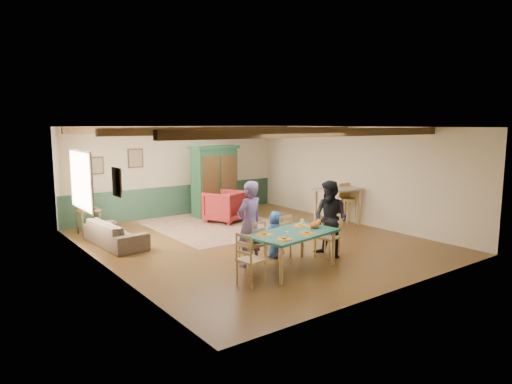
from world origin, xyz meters
TOP-DOWN VIEW (x-y plane):
  - floor at (0.00, 0.00)m, footprint 8.00×8.00m
  - wall_back at (0.00, 4.00)m, footprint 7.00×0.02m
  - wall_left at (-3.50, 0.00)m, footprint 0.02×8.00m
  - wall_right at (3.50, 0.00)m, footprint 0.02×8.00m
  - ceiling at (0.00, 0.00)m, footprint 7.00×8.00m
  - wainscot_back at (0.00, 3.98)m, footprint 6.95×0.03m
  - ceiling_beam_front at (0.00, -2.30)m, footprint 6.95×0.16m
  - ceiling_beam_mid at (0.00, 0.40)m, footprint 6.95×0.16m
  - ceiling_beam_back at (0.00, 3.00)m, footprint 6.95×0.16m
  - window_left at (-3.47, 1.70)m, footprint 0.06×1.60m
  - picture_left_wall at (-3.47, -0.60)m, footprint 0.04×0.42m
  - picture_back_a at (-1.30, 3.97)m, footprint 0.45×0.04m
  - picture_back_b at (-2.40, 3.97)m, footprint 0.38×0.04m
  - dining_table at (-0.67, -2.14)m, footprint 1.89×1.25m
  - dining_chair_far_left at (-1.17, -1.51)m, footprint 0.47×0.49m
  - dining_chair_far_right at (-0.40, -1.39)m, footprint 0.47×0.49m
  - dining_chair_end_left at (-1.78, -2.32)m, footprint 0.49×0.47m
  - dining_chair_end_right at (0.44, -1.96)m, footprint 0.49×0.47m
  - person_man at (-1.18, -1.44)m, footprint 0.67×0.50m
  - person_woman at (0.53, -1.95)m, footprint 0.73×0.87m
  - person_child at (-0.41, -1.31)m, footprint 0.52×0.38m
  - cat at (-0.12, -2.15)m, footprint 0.37×0.19m
  - place_setting_near_left at (-1.16, -2.47)m, footprint 0.43×0.35m
  - place_setting_near_center at (-0.53, -2.37)m, footprint 0.43×0.35m
  - place_setting_far_left at (-1.24, -1.99)m, footprint 0.43×0.35m
  - place_setting_far_right at (-0.18, -1.82)m, footprint 0.43×0.35m
  - area_rug at (0.17, 1.99)m, footprint 3.25×3.85m
  - armoire at (0.86, 3.23)m, footprint 1.54×0.71m
  - armchair at (0.62, 2.26)m, footprint 1.26×1.28m
  - sofa at (-2.79, 1.62)m, footprint 0.91×2.01m
  - end_table at (-2.96, 3.05)m, footprint 0.54×0.54m
  - table_lamp at (-2.96, 3.05)m, footprint 0.37×0.37m
  - counter_table at (2.83, 0.02)m, footprint 1.30×0.82m
  - bar_stool_left at (2.68, -0.02)m, footprint 0.42×0.45m
  - bar_stool_right at (3.25, 0.03)m, footprint 0.45×0.48m

SIDE VIEW (x-z plane):
  - floor at x=0.00m, z-range 0.00..0.00m
  - area_rug at x=0.17m, z-range 0.00..0.01m
  - sofa at x=-2.79m, z-range 0.00..0.57m
  - end_table at x=-2.96m, z-range 0.00..0.64m
  - dining_table at x=-0.67m, z-range 0.00..0.73m
  - armchair at x=0.62m, z-range 0.00..0.90m
  - wainscot_back at x=0.00m, z-range 0.00..0.90m
  - dining_chair_far_left at x=-1.17m, z-range 0.00..0.93m
  - dining_chair_far_right at x=-0.40m, z-range 0.00..0.93m
  - dining_chair_end_left at x=-1.78m, z-range 0.00..0.93m
  - dining_chair_end_right at x=0.44m, z-range 0.00..0.93m
  - person_child at x=-0.41m, z-range 0.00..0.98m
  - counter_table at x=2.83m, z-range 0.00..1.04m
  - bar_stool_left at x=2.68m, z-range 0.00..1.07m
  - bar_stool_right at x=3.25m, z-range 0.00..1.12m
  - place_setting_near_left at x=-1.16m, z-range 0.73..0.84m
  - place_setting_near_center at x=-0.53m, z-range 0.73..0.84m
  - place_setting_far_left at x=-1.24m, z-range 0.73..0.84m
  - place_setting_far_right at x=-0.18m, z-range 0.73..0.84m
  - person_woman at x=0.53m, z-range 0.00..1.61m
  - cat at x=-0.12m, z-range 0.73..0.91m
  - person_man at x=-1.18m, z-range 0.00..1.68m
  - table_lamp at x=-2.96m, z-range 0.64..1.23m
  - armoire at x=0.86m, z-range 0.00..2.12m
  - wall_back at x=0.00m, z-range 0.00..2.70m
  - wall_left at x=-3.50m, z-range 0.00..2.70m
  - wall_right at x=3.50m, z-range 0.00..2.70m
  - window_left at x=-3.47m, z-range 0.90..2.20m
  - picture_back_b at x=-2.40m, z-range 1.41..1.89m
  - picture_left_wall at x=-3.47m, z-range 1.49..2.01m
  - picture_back_a at x=-1.30m, z-range 1.52..2.08m
  - ceiling_beam_front at x=0.00m, z-range 2.53..2.69m
  - ceiling_beam_mid at x=0.00m, z-range 2.53..2.69m
  - ceiling_beam_back at x=0.00m, z-range 2.53..2.69m
  - ceiling at x=0.00m, z-range 2.69..2.71m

